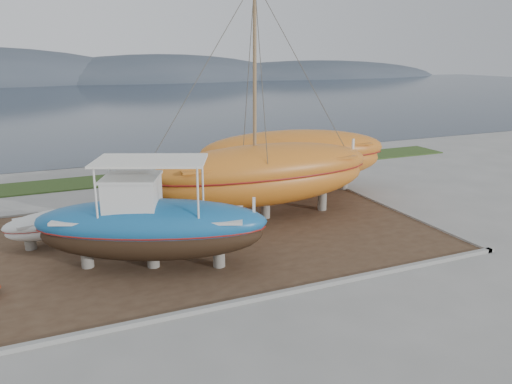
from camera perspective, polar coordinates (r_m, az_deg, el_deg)
name	(u,v)px	position (r m, az deg, el deg)	size (l,w,h in m)	color
ground	(256,270)	(18.27, 0.00, -8.94)	(140.00, 140.00, 0.00)	gray
dirt_patch	(219,234)	(21.71, -4.23, -4.79)	(18.00, 12.00, 0.06)	#422D1E
curb_frame	(219,233)	(21.69, -4.23, -4.68)	(18.60, 12.60, 0.15)	gray
grass_strip	(159,175)	(32.34, -11.02, 1.88)	(44.00, 3.00, 0.08)	#284219
sea	(82,101)	(85.82, -19.27, 9.79)	(260.00, 100.00, 0.04)	#1A2634
mountain_ridge	(63,82)	(140.59, -21.22, 11.61)	(200.00, 36.00, 20.00)	#333D49
blue_caique	(151,215)	(18.09, -11.95, -2.55)	(8.30, 2.59, 4.00)	#185E99
white_dinghy	(64,227)	(21.85, -21.09, -3.71)	(4.58, 1.72, 1.38)	silver
orange_sailboat	(266,106)	(22.51, 1.14, 9.75)	(10.72, 3.16, 10.44)	#BE671D
orange_bare_hull	(294,163)	(27.53, 4.38, 3.38)	(10.33, 3.10, 3.39)	#BE671D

